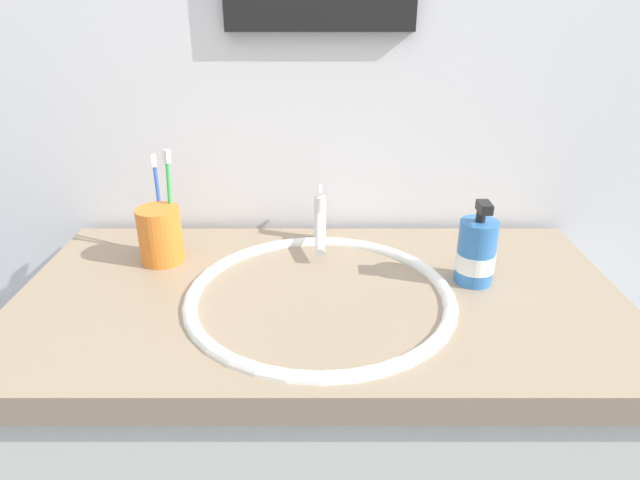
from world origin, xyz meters
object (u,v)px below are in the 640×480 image
at_px(toothbrush_blue, 159,197).
at_px(toothbrush_cup, 161,235).
at_px(faucet, 320,223).
at_px(soap_dispenser, 476,253).
at_px(toothbrush_green, 170,196).

bearing_deg(toothbrush_blue, toothbrush_cup, -79.17).
height_order(faucet, toothbrush_blue, toothbrush_blue).
bearing_deg(soap_dispenser, toothbrush_green, 168.82).
relative_size(faucet, soap_dispenser, 1.07).
distance_m(toothbrush_cup, toothbrush_blue, 0.07).
bearing_deg(toothbrush_green, soap_dispenser, -11.18).
distance_m(toothbrush_blue, toothbrush_green, 0.03).
bearing_deg(toothbrush_green, toothbrush_cup, -122.30).
height_order(toothbrush_cup, toothbrush_blue, toothbrush_blue).
relative_size(toothbrush_blue, toothbrush_green, 0.93).
xyz_separation_m(toothbrush_blue, toothbrush_green, (0.03, -0.02, 0.01)).
bearing_deg(faucet, toothbrush_green, -170.40).
bearing_deg(toothbrush_cup, toothbrush_blue, 100.83).
bearing_deg(toothbrush_cup, toothbrush_green, 57.70).
height_order(toothbrush_cup, toothbrush_green, toothbrush_green).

